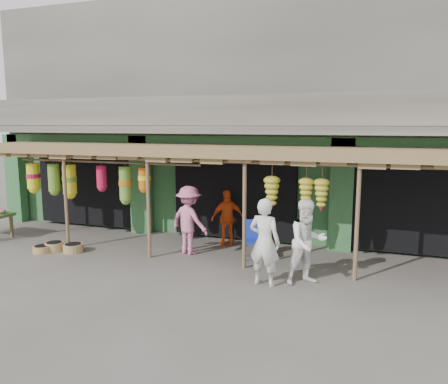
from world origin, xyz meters
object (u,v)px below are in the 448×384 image
(person_front, at_px, (265,242))
(person_shopper, at_px, (189,220))
(person_vendor, at_px, (227,218))
(person_right, at_px, (307,242))
(blue_chair, at_px, (252,237))

(person_front, xyz_separation_m, person_shopper, (-2.39, 1.54, -0.04))
(person_shopper, bearing_deg, person_front, 166.62)
(person_vendor, bearing_deg, person_shopper, 21.89)
(person_vendor, height_order, person_shopper, person_shopper)
(person_right, xyz_separation_m, person_vendor, (-2.54, 2.24, -0.12))
(person_right, bearing_deg, blue_chair, 103.33)
(person_front, xyz_separation_m, person_right, (0.83, 0.37, -0.02))
(blue_chair, distance_m, person_front, 1.88)
(blue_chair, xyz_separation_m, person_shopper, (-1.66, -0.15, 0.35))
(person_front, relative_size, person_vendor, 1.19)
(blue_chair, xyz_separation_m, person_front, (0.73, -1.68, 0.38))
(person_right, distance_m, person_shopper, 3.42)
(person_front, distance_m, person_right, 0.91)
(person_front, height_order, person_vendor, person_front)
(person_vendor, relative_size, person_shopper, 0.88)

